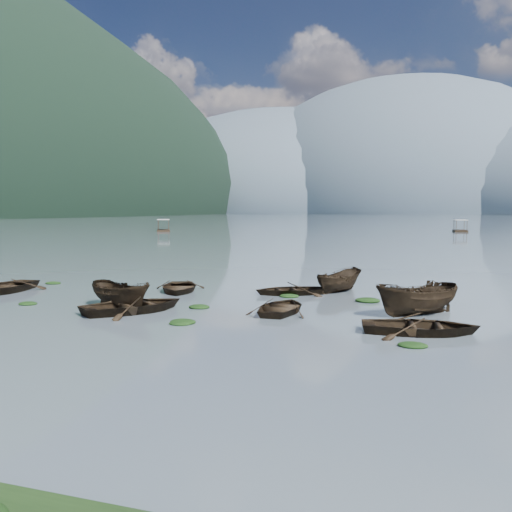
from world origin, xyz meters
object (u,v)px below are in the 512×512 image
(rowboat_0, at_px, (4,292))
(rowboat_3, at_px, (282,312))
(pontoon_centre, at_px, (460,232))
(pontoon_left, at_px, (164,231))

(rowboat_0, bearing_deg, rowboat_3, -8.57)
(rowboat_0, distance_m, pontoon_centre, 106.67)
(rowboat_0, distance_m, rowboat_3, 16.48)
(rowboat_3, bearing_deg, pontoon_centre, -95.67)
(pontoon_left, distance_m, pontoon_centre, 63.46)
(rowboat_3, bearing_deg, rowboat_0, -3.99)
(rowboat_3, height_order, pontoon_left, pontoon_left)
(rowboat_0, height_order, rowboat_3, rowboat_0)
(rowboat_3, bearing_deg, pontoon_left, -59.64)
(pontoon_left, bearing_deg, rowboat_0, -95.23)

